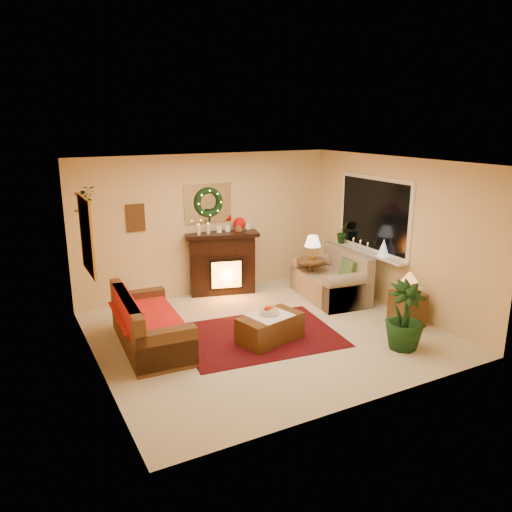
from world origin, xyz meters
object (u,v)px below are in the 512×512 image
end_table_square (407,308)px  side_table_round (311,279)px  loveseat (330,276)px  coffee_table (270,327)px  sofa (151,318)px  fireplace (222,265)px

end_table_square → side_table_round: bearing=107.4°
loveseat → side_table_round: 0.38m
end_table_square → coffee_table: (-2.24, 0.49, -0.06)m
end_table_square → coffee_table: bearing=167.6°
loveseat → sofa: bearing=-166.0°
sofa → fireplace: fireplace is taller
fireplace → coffee_table: size_ratio=1.26×
loveseat → side_table_round: size_ratio=2.19×
fireplace → side_table_round: 1.68m
sofa → coffee_table: (1.60, -0.66, -0.22)m
side_table_round → end_table_square: (0.59, -1.87, -0.05)m
coffee_table → side_table_round: bearing=25.8°
fireplace → coffee_table: 2.33m
fireplace → coffee_table: (-0.26, -2.29, -0.34)m
loveseat → end_table_square: (0.35, -1.59, -0.15)m
fireplace → side_table_round: size_ratio=1.73×
sofa → coffee_table: size_ratio=1.96×
loveseat → side_table_round: (-0.23, 0.28, -0.10)m
sofa → loveseat: loveseat is taller
sofa → side_table_round: 3.33m
end_table_square → loveseat: bearing=102.5°
loveseat → end_table_square: size_ratio=2.81×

